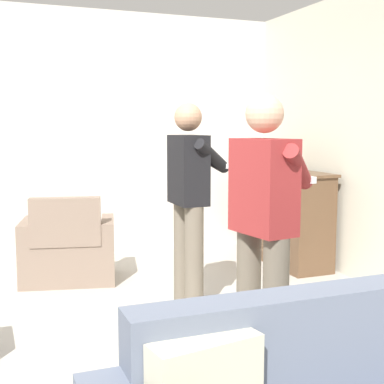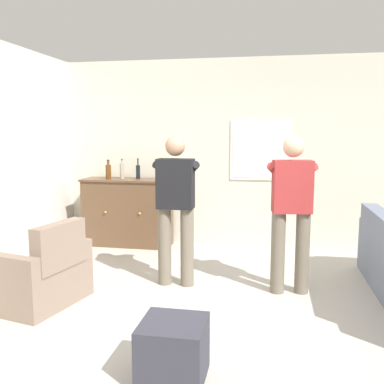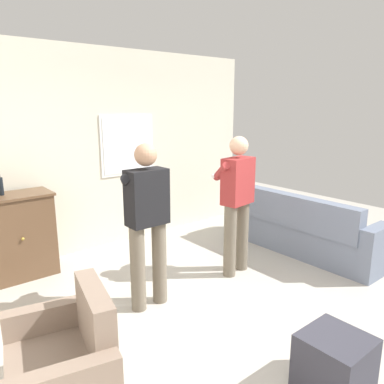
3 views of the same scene
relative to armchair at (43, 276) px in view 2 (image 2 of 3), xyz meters
name	(u,v)px [view 2 (image 2 of 3)]	position (x,y,z in m)	size (l,w,h in m)	color
ground	(205,315)	(1.64, 0.04, -0.29)	(10.40, 10.40, 0.00)	#B2ADA3
wall_back_with_window	(233,153)	(1.65, 2.70, 1.11)	(5.20, 0.15, 2.80)	beige
armchair	(43,276)	(0.00, 0.00, 0.00)	(0.82, 1.00, 0.85)	#7F6B5B
sideboard_cabinet	(128,212)	(0.08, 2.34, 0.22)	(1.36, 0.49, 1.02)	brown
bottle_wine_green	(122,171)	(0.00, 2.36, 0.85)	(0.07, 0.07, 0.30)	gray
bottle_liquor_amber	(138,171)	(0.24, 2.39, 0.84)	(0.06, 0.06, 0.31)	black
bottle_spirits_clear	(108,171)	(-0.19, 2.28, 0.85)	(0.08, 0.08, 0.29)	#593314
ottoman	(173,350)	(1.59, -1.05, -0.08)	(0.45, 0.45, 0.42)	#33333D
person_standing_left	(176,203)	(1.19, 0.80, 0.65)	(0.56, 0.47, 1.68)	#6B6051
person_standing_right	(291,207)	(2.44, 0.79, 0.65)	(0.55, 0.50, 1.68)	#6B6051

